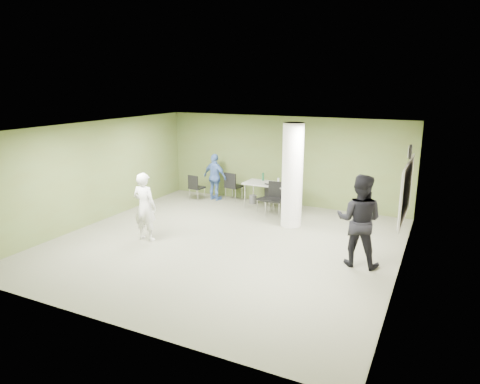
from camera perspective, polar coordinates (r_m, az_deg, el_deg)
The scene contains 17 objects.
floor at distance 10.51m, azimuth -2.05°, elevation -6.82°, with size 8.00×8.00×0.00m, color #4D4F3E.
ceiling at distance 9.85m, azimuth -2.20°, elevation 8.54°, with size 8.00×8.00×0.00m, color white.
wall_back at distance 13.68m, azimuth 5.78°, elevation 4.19°, with size 8.00×0.02×2.80m, color #505829.
wall_left at distance 12.44m, azimuth -18.64°, elevation 2.49°, with size 0.02×8.00×2.80m, color #505829.
wall_right_cream at distance 9.00m, azimuth 21.02°, elevation -2.07°, with size 0.02×8.00×2.80m, color beige.
column at distance 11.50m, azimuth 7.00°, elevation 2.22°, with size 0.56×0.56×2.80m, color silver.
whiteboard at distance 10.14m, azimuth 21.28°, elevation 0.27°, with size 0.05×2.30×1.30m.
wall_clock at distance 9.98m, azimuth 21.73°, elevation 5.01°, with size 0.06×0.32×0.32m.
folding_table at distance 13.13m, azimuth 4.20°, elevation 0.93°, with size 1.73×0.81×1.06m.
wastebasket at distance 13.85m, azimuth 1.74°, elevation -0.98°, with size 0.23×0.23×0.27m, color #4C4C4C.
chair_back_left at distance 14.18m, azimuth -5.97°, elevation 0.85°, with size 0.49×0.49×0.86m.
chair_back_right at distance 14.08m, azimuth -1.03°, elevation 1.04°, with size 0.54×0.54×0.95m.
chair_table_left at distance 12.88m, azimuth 3.64°, elevation -0.57°, with size 0.53×0.53×0.84m.
chair_table_right at distance 12.60m, azimuth 4.69°, elevation -0.52°, with size 0.54×0.54×0.98m.
woman_white at distance 10.71m, azimuth -12.59°, elevation -1.94°, with size 0.62×0.41×1.71m, color silver.
man_black at distance 9.33m, azimuth 15.60°, elevation -3.68°, with size 0.96×0.75×1.98m, color black.
man_blue at distance 14.14m, azimuth -3.34°, elevation 2.00°, with size 0.91×0.38×1.55m, color #4465A8.
Camera 1 is at (4.61, -8.65, 3.80)m, focal length 32.00 mm.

